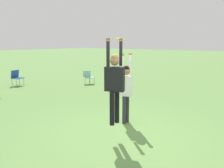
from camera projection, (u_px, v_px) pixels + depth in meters
The scene contains 6 objects.
ground_plane at pixel (123, 136), 5.76m from camera, with size 120.00×120.00×0.00m, color #608C47.
person_jumping at pixel (115, 80), 5.28m from camera, with size 0.62×0.51×2.12m.
person_defending at pixel (126, 86), 6.53m from camera, with size 0.52×0.41×2.16m.
frisbee at pixel (120, 39), 5.70m from camera, with size 0.27×0.27×0.07m.
camping_chair_0 at pixel (88, 76), 12.94m from camera, with size 0.63×0.69×0.78m.
camping_chair_1 at pixel (17, 76), 12.43m from camera, with size 0.62×0.66×0.87m.
Camera 1 is at (-4.51, -2.97, 2.46)m, focal length 35.00 mm.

